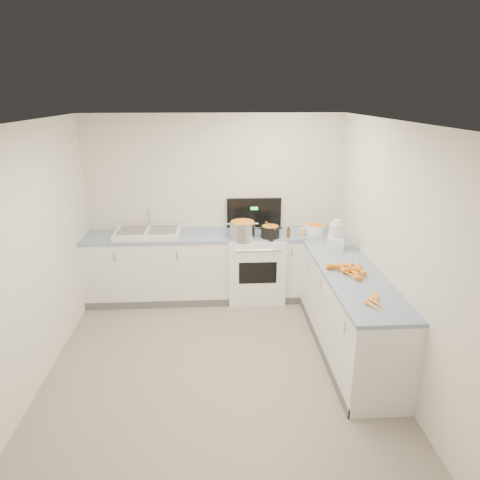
{
  "coord_description": "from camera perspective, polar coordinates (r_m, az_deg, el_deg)",
  "views": [
    {
      "loc": [
        0.01,
        -3.8,
        2.74
      ],
      "look_at": [
        0.3,
        1.1,
        1.05
      ],
      "focal_mm": 32.0,
      "sensor_mm": 36.0,
      "label": 1
    }
  ],
  "objects": [
    {
      "name": "sink",
      "position": [
        5.85,
        -12.18,
        1.01
      ],
      "size": [
        0.86,
        0.52,
        0.31
      ],
      "color": "white",
      "rests_on": "counter_back"
    },
    {
      "name": "ceiling",
      "position": [
        3.81,
        -3.64,
        15.34
      ],
      "size": [
        3.5,
        4.0,
        0.0
      ],
      "primitive_type": null,
      "rotation": [
        3.14,
        0.0,
        0.0
      ],
      "color": "silver",
      "rests_on": "ground"
    },
    {
      "name": "floor",
      "position": [
        4.69,
        -2.98,
        -16.81
      ],
      "size": [
        3.5,
        4.0,
        0.0
      ],
      "primitive_type": null,
      "color": "gray",
      "rests_on": "ground"
    },
    {
      "name": "wooden_spoon",
      "position": [
        5.6,
        4.07,
        1.95
      ],
      "size": [
        0.1,
        0.34,
        0.01
      ],
      "primitive_type": "cylinder",
      "rotation": [
        1.57,
        0.0,
        0.24
      ],
      "color": "#AD7A47",
      "rests_on": "black_pot"
    },
    {
      "name": "spice_jar",
      "position": [
        5.72,
        8.32,
        0.97
      ],
      "size": [
        0.06,
        0.06,
        0.1
      ],
      "primitive_type": "cylinder",
      "color": "#E5B266",
      "rests_on": "counter_back"
    },
    {
      "name": "counter_right",
      "position": [
        4.91,
        14.3,
        -9.21
      ],
      "size": [
        0.62,
        2.2,
        0.94
      ],
      "color": "white",
      "rests_on": "ground"
    },
    {
      "name": "steel_pot",
      "position": [
        5.59,
        0.34,
        1.28
      ],
      "size": [
        0.36,
        0.36,
        0.24
      ],
      "primitive_type": "cylinder",
      "rotation": [
        0.0,
        0.0,
        -0.11
      ],
      "color": "silver",
      "rests_on": "stove"
    },
    {
      "name": "food_processor",
      "position": [
        5.28,
        12.65,
        0.38
      ],
      "size": [
        0.22,
        0.25,
        0.37
      ],
      "color": "white",
      "rests_on": "counter_right"
    },
    {
      "name": "counter_back",
      "position": [
        5.95,
        -3.24,
        -3.46
      ],
      "size": [
        3.5,
        0.62,
        0.94
      ],
      "color": "white",
      "rests_on": "ground"
    },
    {
      "name": "stove",
      "position": [
        5.96,
        2.06,
        -3.36
      ],
      "size": [
        0.76,
        0.65,
        1.36
      ],
      "color": "white",
      "rests_on": "ground"
    },
    {
      "name": "wall_front",
      "position": [
        2.34,
        -2.97,
        -20.61
      ],
      "size": [
        3.5,
        0.0,
        2.5
      ],
      "primitive_type": null,
      "rotation": [
        -1.57,
        0.0,
        0.0
      ],
      "color": "silver",
      "rests_on": "ground"
    },
    {
      "name": "mixing_bowl",
      "position": [
        5.86,
        9.89,
        1.44
      ],
      "size": [
        0.36,
        0.36,
        0.13
      ],
      "primitive_type": "cylinder",
      "rotation": [
        0.0,
        0.0,
        0.4
      ],
      "color": "white",
      "rests_on": "counter_back"
    },
    {
      "name": "peelings",
      "position": [
        5.86,
        -14.12,
        1.29
      ],
      "size": [
        0.23,
        0.27,
        0.01
      ],
      "color": "tan",
      "rests_on": "sink"
    },
    {
      "name": "peeled_carrots",
      "position": [
        4.09,
        17.51,
        -7.8
      ],
      "size": [
        0.17,
        0.36,
        0.04
      ],
      "color": "orange",
      "rests_on": "counter_right"
    },
    {
      "name": "carrot_pile",
      "position": [
        4.68,
        14.44,
        -3.83
      ],
      "size": [
        0.42,
        0.43,
        0.09
      ],
      "color": "orange",
      "rests_on": "counter_right"
    },
    {
      "name": "wall_left",
      "position": [
        4.45,
        -26.48,
        -2.68
      ],
      "size": [
        0.0,
        4.0,
        2.5
      ],
      "primitive_type": null,
      "rotation": [
        1.57,
        0.0,
        1.57
      ],
      "color": "silver",
      "rests_on": "ground"
    },
    {
      "name": "extract_bottle",
      "position": [
        5.64,
        6.48,
        0.88
      ],
      "size": [
        0.05,
        0.05,
        0.12
      ],
      "primitive_type": "cylinder",
      "color": "#593319",
      "rests_on": "counter_back"
    },
    {
      "name": "black_pot",
      "position": [
        5.63,
        4.05,
        1.01
      ],
      "size": [
        0.3,
        0.3,
        0.17
      ],
      "primitive_type": "cylinder",
      "rotation": [
        0.0,
        0.0,
        0.28
      ],
      "color": "black",
      "rests_on": "stove"
    },
    {
      "name": "wall_back",
      "position": [
        5.99,
        -3.39,
        4.55
      ],
      "size": [
        3.5,
        0.0,
        2.5
      ],
      "primitive_type": null,
      "rotation": [
        1.57,
        0.0,
        0.0
      ],
      "color": "silver",
      "rests_on": "ground"
    },
    {
      "name": "wall_right",
      "position": [
        4.44,
        19.93,
        -1.8
      ],
      "size": [
        0.0,
        4.0,
        2.5
      ],
      "primitive_type": null,
      "rotation": [
        1.57,
        0.0,
        -1.57
      ],
      "color": "silver",
      "rests_on": "ground"
    }
  ]
}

